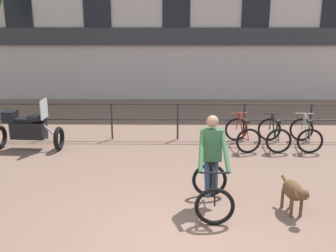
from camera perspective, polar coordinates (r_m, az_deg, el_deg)
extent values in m
plane|color=#7A5B4C|center=(6.53, 2.03, -15.91)|extent=(60.00, 60.00, 0.00)
cylinder|color=#232326|center=(11.70, -17.28, 0.69)|extent=(0.05, 0.05, 1.05)
cylinder|color=#232326|center=(11.27, -8.17, 0.69)|extent=(0.05, 0.05, 1.05)
cylinder|color=#232326|center=(11.14, 1.41, 0.68)|extent=(0.05, 0.05, 1.05)
cylinder|color=#232326|center=(11.32, 10.94, 0.64)|extent=(0.05, 0.05, 1.05)
cylinder|color=#232326|center=(11.81, 19.93, 0.59)|extent=(0.05, 0.05, 1.05)
cylinder|color=#232326|center=(11.02, 1.43, 3.16)|extent=(15.00, 0.04, 0.04)
cylinder|color=#232326|center=(11.13, 1.41, 0.94)|extent=(15.00, 0.04, 0.04)
cube|color=#333338|center=(16.21, 1.19, 12.86)|extent=(17.10, 0.12, 0.70)
torus|color=black|center=(6.76, 6.78, -11.53)|extent=(0.68, 0.08, 0.68)
torus|color=black|center=(7.75, 6.04, -7.80)|extent=(0.68, 0.08, 0.68)
cylinder|color=black|center=(7.04, 6.53, -8.21)|extent=(0.04, 0.49, 0.60)
cylinder|color=black|center=(7.36, 6.30, -7.41)|extent=(0.04, 0.23, 0.52)
cylinder|color=black|center=(7.03, 6.52, -5.98)|extent=(0.04, 0.66, 0.10)
cylinder|color=black|center=(7.56, 6.17, -8.64)|extent=(0.03, 0.44, 0.08)
cylinder|color=black|center=(7.55, 6.16, -6.57)|extent=(0.03, 0.26, 0.47)
cylinder|color=black|center=(6.73, 6.78, -9.15)|extent=(0.03, 0.23, 0.54)
cylinder|color=black|center=(6.72, 6.78, -6.76)|extent=(0.48, 0.04, 0.03)
cube|color=black|center=(7.34, 6.30, -5.13)|extent=(0.12, 0.24, 0.05)
cube|color=#33603D|center=(7.23, 6.37, -2.69)|extent=(0.36, 0.22, 0.60)
sphere|color=#A87A5B|center=(7.11, 6.48, 0.68)|extent=(0.22, 0.22, 0.22)
cylinder|color=#33603D|center=(6.91, 4.86, -3.66)|extent=(0.15, 0.72, 0.60)
cylinder|color=#33603D|center=(6.95, 8.33, -3.66)|extent=(0.13, 0.72, 0.60)
cylinder|color=navy|center=(7.36, 5.74, -7.59)|extent=(0.14, 0.31, 0.69)
cylinder|color=navy|center=(7.35, 6.85, -7.16)|extent=(0.14, 0.31, 0.58)
ellipsoid|color=brown|center=(7.42, 17.65, -8.85)|extent=(0.38, 0.60, 0.33)
cylinder|color=brown|center=(7.24, 18.47, -9.37)|extent=(0.21, 0.21, 0.18)
sphere|color=brown|center=(7.09, 19.12, -9.40)|extent=(0.19, 0.19, 0.19)
cone|color=brown|center=(7.03, 19.44, -9.79)|extent=(0.12, 0.13, 0.10)
cylinder|color=brown|center=(7.66, 16.55, -7.42)|extent=(0.09, 0.20, 0.12)
cylinder|color=brown|center=(7.35, 17.49, -11.24)|extent=(0.06, 0.06, 0.36)
cylinder|color=brown|center=(7.43, 18.75, -11.05)|extent=(0.06, 0.06, 0.36)
cylinder|color=brown|center=(7.63, 16.26, -10.10)|extent=(0.06, 0.06, 0.36)
cylinder|color=brown|center=(7.71, 17.49, -9.93)|extent=(0.06, 0.06, 0.36)
torus|color=black|center=(10.70, -15.54, -1.75)|extent=(0.16, 0.63, 0.62)
torus|color=black|center=(11.33, -23.15, -1.49)|extent=(0.16, 0.63, 0.62)
cube|color=black|center=(10.93, -19.56, -0.52)|extent=(0.90, 0.45, 0.44)
ellipsoid|color=black|center=(10.78, -18.75, 0.99)|extent=(0.50, 0.35, 0.24)
cube|color=black|center=(10.91, -20.22, 0.85)|extent=(0.58, 0.34, 0.10)
cylinder|color=#B2B2B7|center=(10.72, -16.63, -0.78)|extent=(0.45, 0.09, 0.41)
cube|color=silver|center=(10.62, -17.57, 2.37)|extent=(0.06, 0.44, 0.50)
cube|color=black|center=(11.04, -21.92, 1.33)|extent=(0.34, 0.38, 0.28)
torus|color=black|center=(11.21, 9.88, -0.49)|extent=(0.66, 0.15, 0.66)
torus|color=black|center=(10.26, 11.60, -2.12)|extent=(0.66, 0.15, 0.66)
cylinder|color=maroon|center=(10.78, 10.57, 0.08)|extent=(0.10, 0.47, 0.58)
cylinder|color=maroon|center=(10.50, 11.09, -0.55)|extent=(0.06, 0.22, 0.51)
cylinder|color=maroon|center=(10.63, 10.80, 1.23)|extent=(0.12, 0.63, 0.10)
cylinder|color=maroon|center=(10.46, 11.22, -1.90)|extent=(0.08, 0.42, 0.07)
cylinder|color=maroon|center=(10.30, 11.46, -0.75)|extent=(0.06, 0.25, 0.46)
cylinder|color=maroon|center=(11.06, 10.08, 0.64)|extent=(0.06, 0.21, 0.52)
cylinder|color=maroon|center=(10.91, 10.30, 1.81)|extent=(0.48, 0.10, 0.03)
cube|color=black|center=(10.34, 11.33, 0.72)|extent=(0.15, 0.25, 0.05)
torus|color=black|center=(11.41, 14.49, -0.49)|extent=(0.66, 0.07, 0.66)
torus|color=black|center=(10.43, 15.76, -2.11)|extent=(0.66, 0.07, 0.66)
cylinder|color=black|center=(10.96, 15.04, 0.07)|extent=(0.04, 0.47, 0.58)
cylinder|color=black|center=(10.68, 15.42, -0.56)|extent=(0.03, 0.22, 0.51)
cylinder|color=black|center=(10.81, 15.25, 1.20)|extent=(0.04, 0.63, 0.10)
cylinder|color=black|center=(10.63, 15.48, -1.89)|extent=(0.03, 0.42, 0.07)
cylinder|color=black|center=(10.48, 15.70, -0.75)|extent=(0.02, 0.25, 0.46)
cylinder|color=black|center=(11.25, 14.68, 0.63)|extent=(0.03, 0.21, 0.52)
cylinder|color=black|center=(11.10, 14.88, 1.77)|extent=(0.48, 0.03, 0.03)
cube|color=black|center=(10.52, 15.65, 0.69)|extent=(0.12, 0.24, 0.05)
torus|color=black|center=(11.65, 18.80, -0.49)|extent=(0.66, 0.13, 0.66)
torus|color=black|center=(10.67, 19.90, -2.07)|extent=(0.66, 0.13, 0.66)
cylinder|color=#9E998E|center=(11.21, 19.31, 0.06)|extent=(0.08, 0.47, 0.58)
cylinder|color=#9E998E|center=(10.92, 19.63, -0.56)|extent=(0.06, 0.22, 0.51)
cylinder|color=#9E998E|center=(11.06, 19.53, 1.16)|extent=(0.10, 0.63, 0.10)
cylinder|color=#9E998E|center=(10.87, 19.65, -1.85)|extent=(0.07, 0.42, 0.07)
cylinder|color=#9E998E|center=(10.72, 19.88, -0.74)|extent=(0.05, 0.25, 0.46)
cylinder|color=#9E998E|center=(11.50, 19.00, 0.60)|extent=(0.05, 0.21, 0.52)
cylinder|color=#9E998E|center=(11.35, 19.21, 1.72)|extent=(0.48, 0.08, 0.03)
cube|color=black|center=(10.76, 19.87, 0.67)|extent=(0.15, 0.25, 0.05)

